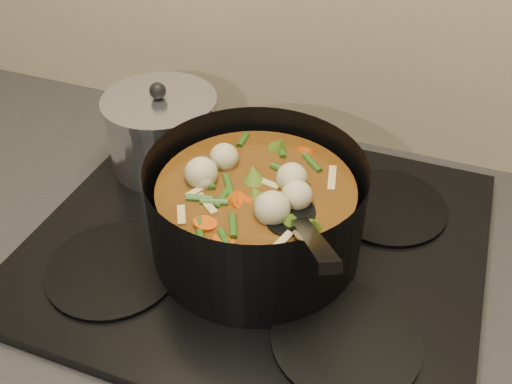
% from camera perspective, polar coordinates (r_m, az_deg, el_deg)
% --- Properties ---
extents(stovetop, '(0.62, 0.54, 0.03)m').
position_cam_1_polar(stovetop, '(0.83, 0.26, -4.93)').
color(stovetop, black).
rests_on(stovetop, counter).
extents(stockpot, '(0.35, 0.38, 0.21)m').
position_cam_1_polar(stockpot, '(0.76, 0.03, -1.95)').
color(stockpot, black).
rests_on(stockpot, stovetop).
extents(saucepan, '(0.18, 0.18, 0.15)m').
position_cam_1_polar(saucepan, '(0.94, -9.32, 6.02)').
color(saucepan, silver).
rests_on(saucepan, stovetop).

